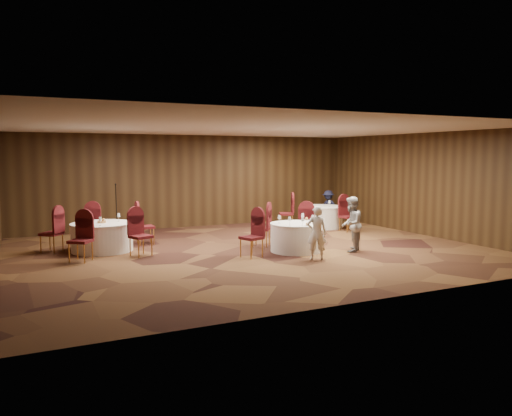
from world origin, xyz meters
name	(u,v)px	position (x,y,z in m)	size (l,w,h in m)	color
ground	(252,251)	(0.00, 0.00, 0.00)	(12.00, 12.00, 0.00)	black
room_shell	(252,176)	(0.00, 0.00, 1.96)	(12.00, 12.00, 12.00)	silver
table_main	(296,237)	(0.99, -0.58, 0.38)	(1.35, 1.35, 0.74)	white
table_left	(102,237)	(-3.56, 1.67, 0.38)	(1.59, 1.59, 0.74)	white
table_right	(321,217)	(4.00, 2.86, 0.38)	(1.51, 1.51, 0.74)	white
chairs_main	(274,230)	(0.67, 0.02, 0.50)	(2.98, 1.96, 1.00)	#390B0E
chairs_left	(103,232)	(-3.54, 1.65, 0.50)	(3.09, 3.14, 1.00)	#390B0E
chairs_right	(316,215)	(3.55, 2.48, 0.50)	(2.04, 2.25, 1.00)	#390B0E
tabletop_main	(303,219)	(1.13, -0.69, 0.84)	(1.07, 1.07, 0.22)	silver
tabletop_left	(102,220)	(-3.56, 1.66, 0.82)	(0.84, 0.83, 0.22)	silver
tabletop_right	(330,202)	(4.17, 2.61, 0.90)	(0.08, 0.08, 0.22)	silver
mic_stand	(117,220)	(-2.72, 4.30, 0.47)	(0.24, 0.24, 1.62)	black
woman_a	(317,233)	(0.89, -1.72, 0.65)	(0.47, 0.31, 1.30)	white
woman_b	(351,224)	(2.26, -1.22, 0.72)	(0.70, 0.54, 1.44)	#A0A0A5
man_c	(328,207)	(4.87, 3.72, 0.60)	(0.78, 0.45, 1.21)	black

